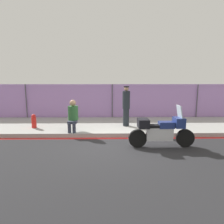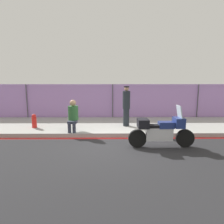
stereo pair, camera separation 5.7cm
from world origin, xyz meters
TOP-DOWN VIEW (x-y plane):
  - ground_plane at (0.00, 0.00)m, footprint 120.00×120.00m
  - sidewalk at (0.00, 2.71)m, footprint 35.86×3.46m
  - curb_paint_stripe at (0.00, 0.89)m, footprint 35.86×0.18m
  - storefront_fence at (0.00, 4.53)m, footprint 34.07×0.17m
  - motorcycle at (1.60, -0.14)m, footprint 2.28×0.51m
  - officer_standing at (0.60, 2.29)m, footprint 0.34×0.34m
  - person_seated_on_curb at (-1.70, 1.44)m, footprint 0.42×0.69m
  - fire_hydrant at (-3.54, 1.99)m, footprint 0.21×0.26m

SIDE VIEW (x-z plane):
  - ground_plane at x=0.00m, z-range 0.00..0.00m
  - curb_paint_stripe at x=0.00m, z-range 0.00..0.01m
  - sidewalk at x=0.00m, z-range 0.00..0.18m
  - fire_hydrant at x=-3.54m, z-range 0.17..0.79m
  - motorcycle at x=1.60m, z-range -0.14..1.31m
  - person_seated_on_curb at x=-1.70m, z-range 0.24..1.54m
  - storefront_fence at x=0.00m, z-range 0.00..2.04m
  - officer_standing at x=0.60m, z-range 0.21..2.05m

